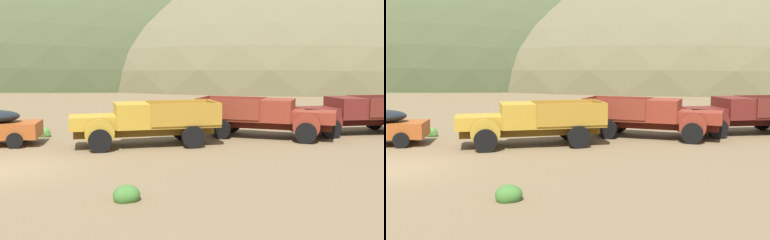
# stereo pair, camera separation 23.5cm
# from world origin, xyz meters

# --- Properties ---
(ground_plane) EXTENTS (300.00, 300.00, 0.00)m
(ground_plane) POSITION_xyz_m (0.00, 0.00, 0.00)
(ground_plane) COLOR brown
(hill_far_right) EXTENTS (91.27, 60.54, 45.43)m
(hill_far_right) POSITION_xyz_m (-11.51, 71.22, 0.00)
(hill_far_right) COLOR #424C2D
(hill_far_right) RESTS_ON ground
(hill_distant) EXTENTS (103.08, 86.88, 41.86)m
(hill_distant) POSITION_xyz_m (27.16, 76.94, 0.00)
(hill_distant) COLOR brown
(hill_distant) RESTS_ON ground
(truck_mustard) EXTENTS (6.66, 3.58, 1.91)m
(truck_mustard) POSITION_xyz_m (4.01, 4.38, 1.03)
(truck_mustard) COLOR #593D12
(truck_mustard) RESTS_ON ground
(truck_rust_red) EXTENTS (6.80, 4.09, 1.91)m
(truck_rust_red) POSITION_xyz_m (10.42, 6.47, 1.02)
(truck_rust_red) COLOR #42140D
(truck_rust_red) RESTS_ON ground
(truck_oxblood) EXTENTS (6.44, 3.35, 1.91)m
(truck_oxblood) POSITION_xyz_m (14.48, 7.72, 1.03)
(truck_oxblood) COLOR black
(truck_oxblood) RESTS_ON ground
(bush_front_right) EXTENTS (0.72, 0.67, 0.53)m
(bush_front_right) POSITION_xyz_m (4.65, -3.39, 0.14)
(bush_front_right) COLOR #3D702D
(bush_front_right) RESTS_ON ground
(bush_back_edge) EXTENTS (0.58, 0.50, 0.59)m
(bush_back_edge) POSITION_xyz_m (-0.80, 6.91, 0.14)
(bush_back_edge) COLOR #4C8438
(bush_back_edge) RESTS_ON ground
(bush_front_left) EXTENTS (1.16, 1.12, 0.90)m
(bush_front_left) POSITION_xyz_m (3.77, 8.14, 0.23)
(bush_front_left) COLOR #5B8E42
(bush_front_left) RESTS_ON ground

